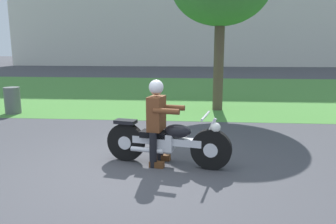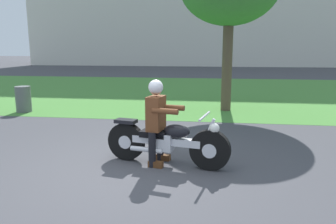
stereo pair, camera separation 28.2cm
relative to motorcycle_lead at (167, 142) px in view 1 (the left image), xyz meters
name	(u,v)px [view 1 (the left image)]	position (x,y,z in m)	size (l,w,h in m)	color
ground	(125,174)	(-0.62, -0.47, -0.40)	(120.00, 120.00, 0.00)	#424247
grass_verge	(171,91)	(-0.62, 9.23, -0.39)	(60.00, 12.00, 0.01)	#478438
motorcycle_lead	(167,142)	(0.00, 0.00, 0.00)	(2.09, 0.73, 0.88)	black
rider_lead	(157,116)	(-0.16, 0.04, 0.42)	(0.61, 0.53, 1.41)	black
trash_can	(12,100)	(-4.87, 3.87, -0.01)	(0.44, 0.44, 0.77)	#595E5B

